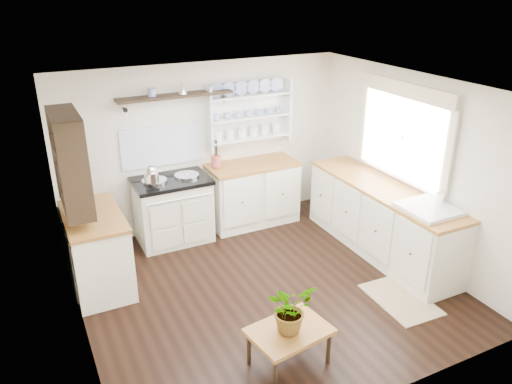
{
  "coord_description": "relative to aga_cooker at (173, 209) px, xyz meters",
  "views": [
    {
      "loc": [
        -2.27,
        -4.32,
        3.29
      ],
      "look_at": [
        -0.01,
        0.25,
        1.1
      ],
      "focal_mm": 35.0,
      "sensor_mm": 36.0,
      "label": 1
    }
  ],
  "objects": [
    {
      "name": "floor",
      "position": [
        0.59,
        -1.57,
        -0.45
      ],
      "size": [
        4.0,
        3.8,
        0.01
      ],
      "primitive_type": "cube",
      "color": "black",
      "rests_on": "ground"
    },
    {
      "name": "wall_back",
      "position": [
        0.59,
        0.33,
        0.7
      ],
      "size": [
        4.0,
        0.02,
        2.3
      ],
      "primitive_type": "cube",
      "color": "beige",
      "rests_on": "ground"
    },
    {
      "name": "wall_right",
      "position": [
        2.59,
        -1.57,
        0.7
      ],
      "size": [
        0.02,
        3.8,
        2.3
      ],
      "primitive_type": "cube",
      "color": "beige",
      "rests_on": "ground"
    },
    {
      "name": "wall_left",
      "position": [
        -1.41,
        -1.57,
        0.7
      ],
      "size": [
        0.02,
        3.8,
        2.3
      ],
      "primitive_type": "cube",
      "color": "beige",
      "rests_on": "ground"
    },
    {
      "name": "ceiling",
      "position": [
        0.59,
        -1.57,
        1.85
      ],
      "size": [
        4.0,
        3.8,
        0.01
      ],
      "primitive_type": "cube",
      "color": "white",
      "rests_on": "wall_back"
    },
    {
      "name": "window",
      "position": [
        2.54,
        -1.42,
        1.11
      ],
      "size": [
        0.08,
        1.55,
        1.22
      ],
      "color": "white",
      "rests_on": "wall_right"
    },
    {
      "name": "aga_cooker",
      "position": [
        0.0,
        0.0,
        0.0
      ],
      "size": [
        0.99,
        0.69,
        0.91
      ],
      "color": "beige",
      "rests_on": "floor"
    },
    {
      "name": "back_cabinets",
      "position": [
        1.19,
        0.03,
        0.01
      ],
      "size": [
        1.27,
        0.63,
        0.9
      ],
      "color": "#EEE6CD",
      "rests_on": "floor"
    },
    {
      "name": "right_cabinets",
      "position": [
        2.29,
        -1.47,
        0.01
      ],
      "size": [
        0.62,
        2.43,
        0.9
      ],
      "color": "#EEE6CD",
      "rests_on": "floor"
    },
    {
      "name": "belfast_sink",
      "position": [
        2.29,
        -2.22,
        0.35
      ],
      "size": [
        0.55,
        0.6,
        0.45
      ],
      "color": "white",
      "rests_on": "right_cabinets"
    },
    {
      "name": "left_cabinets",
      "position": [
        -1.11,
        -0.67,
        0.01
      ],
      "size": [
        0.62,
        1.13,
        0.9
      ],
      "color": "#EEE6CD",
      "rests_on": "floor"
    },
    {
      "name": "plate_rack",
      "position": [
        1.24,
        0.29,
        1.1
      ],
      "size": [
        1.2,
        0.22,
        0.9
      ],
      "color": "white",
      "rests_on": "wall_back"
    },
    {
      "name": "high_shelf",
      "position": [
        0.19,
        0.21,
        1.46
      ],
      "size": [
        1.5,
        0.29,
        0.16
      ],
      "color": "black",
      "rests_on": "wall_back"
    },
    {
      "name": "left_shelving",
      "position": [
        -1.25,
        -0.67,
        1.1
      ],
      "size": [
        0.28,
        0.8,
        1.05
      ],
      "primitive_type": "cube",
      "color": "black",
      "rests_on": "wall_left"
    },
    {
      "name": "kettle",
      "position": [
        -0.28,
        -0.12,
        0.59
      ],
      "size": [
        0.18,
        0.18,
        0.22
      ],
      "primitive_type": null,
      "color": "silver",
      "rests_on": "aga_cooker"
    },
    {
      "name": "utensil_crock",
      "position": [
        0.68,
        0.11,
        0.54
      ],
      "size": [
        0.13,
        0.13,
        0.15
      ],
      "primitive_type": "cylinder",
      "color": "#AA4A3E",
      "rests_on": "back_cabinets"
    },
    {
      "name": "center_table",
      "position": [
        0.2,
        -2.77,
        -0.11
      ],
      "size": [
        0.78,
        0.61,
        0.39
      ],
      "rotation": [
        0.0,
        0.0,
        0.15
      ],
      "color": "brown",
      "rests_on": "floor"
    },
    {
      "name": "potted_plant",
      "position": [
        0.2,
        -2.77,
        0.16
      ],
      "size": [
        0.49,
        0.45,
        0.46
      ],
      "primitive_type": "imported",
      "rotation": [
        0.0,
        0.0,
        0.26
      ],
      "color": "#3F7233",
      "rests_on": "center_table"
    },
    {
      "name": "floor_rug",
      "position": [
        1.81,
        -2.47,
        -0.44
      ],
      "size": [
        0.58,
        0.87,
        0.02
      ],
      "primitive_type": "cube",
      "rotation": [
        0.0,
        0.0,
        -0.03
      ],
      "color": "#82614C",
      "rests_on": "floor"
    }
  ]
}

